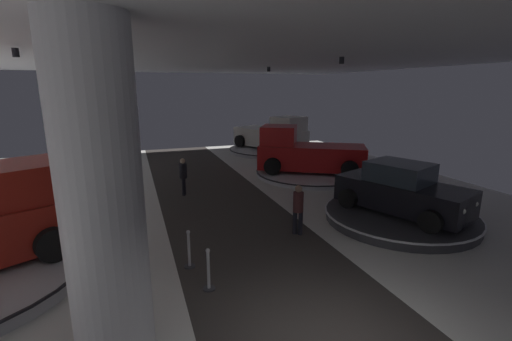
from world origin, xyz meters
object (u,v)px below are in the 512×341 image
pickup_truck_deep_right (273,135)px  visitor_walking_far (298,207)px  column_left (102,203)px  display_platform_deep_right (270,150)px  display_platform_mid_right (399,216)px  visitor_walking_near (183,174)px  display_platform_far_right (311,173)px  display_car_mid_right (401,190)px  pickup_truck_far_right (305,153)px

pickup_truck_deep_right → visitor_walking_far: 14.00m
column_left → display_platform_deep_right: size_ratio=0.97×
display_platform_mid_right → visitor_walking_near: (-6.52, 5.48, 0.73)m
column_left → display_platform_far_right: size_ratio=0.97×
display_car_mid_right → visitor_walking_near: (-6.50, 5.46, -0.18)m
display_platform_deep_right → display_platform_far_right: size_ratio=1.00×
pickup_truck_deep_right → display_car_mid_right: (-0.82, -13.37, -0.12)m
pickup_truck_far_right → display_platform_deep_right: bearing=83.6°
display_platform_mid_right → column_left: bearing=-159.4°
pickup_truck_deep_right → visitor_walking_near: bearing=-132.8°
column_left → display_car_mid_right: size_ratio=1.20×
display_car_mid_right → visitor_walking_near: size_ratio=2.87×
column_left → visitor_walking_near: 9.35m
display_car_mid_right → visitor_walking_far: display_car_mid_right is taller
display_car_mid_right → visitor_walking_far: 3.77m
display_platform_mid_right → pickup_truck_far_right: (-0.09, 6.85, 1.00)m
pickup_truck_deep_right → column_left: bearing=-120.2°
display_platform_far_right → visitor_walking_near: visitor_walking_near is taller
display_platform_mid_right → pickup_truck_deep_right: bearing=86.5°
display_platform_mid_right → display_car_mid_right: (-0.01, 0.03, 0.91)m
pickup_truck_far_right → visitor_walking_near: 6.58m
display_platform_deep_right → display_platform_far_right: display_platform_deep_right is taller
pickup_truck_deep_right → visitor_walking_far: pickup_truck_deep_right is taller
pickup_truck_deep_right → display_platform_far_right: 6.82m
display_platform_mid_right → visitor_walking_far: size_ratio=3.16×
display_platform_deep_right → pickup_truck_deep_right: bearing=-64.9°
display_platform_deep_right → pickup_truck_far_right: pickup_truck_far_right is taller
column_left → display_platform_mid_right: column_left is taller
display_platform_deep_right → display_platform_mid_right: (-0.67, -13.69, 0.03)m
pickup_truck_far_right → visitor_walking_near: bearing=-168.0°
display_car_mid_right → visitor_walking_far: bearing=177.8°
display_platform_far_right → visitor_walking_near: (-6.71, -1.20, 0.77)m
display_platform_far_right → visitor_walking_far: size_ratio=3.57×
display_platform_deep_right → visitor_walking_near: size_ratio=3.57×
visitor_walking_far → display_car_mid_right: bearing=-2.2°
display_car_mid_right → pickup_truck_deep_right: bearing=86.5°
display_platform_deep_right → visitor_walking_far: visitor_walking_far is taller
display_car_mid_right → display_platform_mid_right: bearing=-69.1°
display_platform_far_right → column_left: bearing=-132.2°
column_left → display_platform_deep_right: (9.60, 17.05, -2.59)m
display_platform_deep_right → column_left: bearing=-119.4°
display_platform_deep_right → display_platform_far_right: 7.02m
visitor_walking_near → visitor_walking_far: bearing=-62.7°
pickup_truck_deep_right → display_platform_far_right: bearing=-95.3°
pickup_truck_deep_right → display_platform_mid_right: (-0.81, -13.40, -1.03)m
pickup_truck_far_right → visitor_walking_far: (-3.69, -6.68, -0.27)m
display_platform_mid_right → display_platform_far_right: display_platform_mid_right is taller
column_left → display_car_mid_right: (8.92, 3.39, -1.66)m
column_left → pickup_truck_deep_right: 19.45m
display_platform_deep_right → pickup_truck_far_right: size_ratio=1.01×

